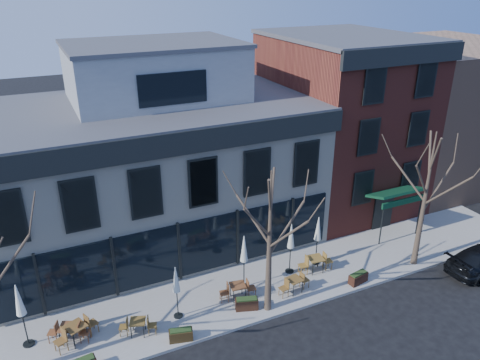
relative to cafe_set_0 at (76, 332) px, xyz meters
name	(u,v)px	position (x,y,z in m)	size (l,w,h in m)	color
ground	(181,282)	(5.38, 2.39, -0.68)	(120.00, 120.00, 0.00)	black
sidewalk_front	(256,288)	(8.63, 0.24, -0.61)	(33.50, 4.70, 0.15)	gray
corner_building	(149,164)	(5.45, 7.46, 4.04)	(18.39, 10.39, 11.10)	beige
red_brick_building	(340,121)	(18.38, 7.37, 4.95)	(8.20, 11.78, 11.18)	maroon
bg_building	(438,110)	(28.38, 8.39, 4.32)	(12.00, 12.00, 10.00)	#8C664C
tree_mid	(270,242)	(8.39, -1.52, 3.11)	(3.50, 3.55, 7.04)	#382B21
tree_right	(425,199)	(17.39, -1.52, 3.34)	(3.72, 3.77, 7.48)	#382B21
cafe_set_0	(76,332)	(0.00, 0.00, 0.00)	(2.00, 1.24, 1.04)	brown
cafe_set_1	(69,332)	(-0.29, 0.18, -0.04)	(1.82, 1.17, 0.95)	brown
cafe_set_2	(138,326)	(2.47, -0.63, -0.09)	(1.68, 0.97, 0.87)	brown
cafe_set_3	(238,290)	(7.42, -0.24, -0.04)	(1.86, 0.83, 0.96)	brown
cafe_set_4	(294,284)	(10.16, -0.93, -0.06)	(1.78, 0.78, 0.92)	brown
cafe_set_5	(316,263)	(12.08, 0.11, -0.01)	(1.95, 0.85, 1.01)	brown
umbrella_0	(19,303)	(-1.92, 0.70, 1.63)	(0.49, 0.49, 3.06)	black
umbrella_1	(176,282)	(4.40, -0.27, 1.36)	(0.43, 0.43, 2.68)	black
umbrella_2	(244,252)	(8.08, 0.47, 1.54)	(0.47, 0.47, 2.94)	black
umbrella_3	(291,239)	(10.82, 0.63, 1.48)	(0.46, 0.46, 2.85)	black
umbrella_4	(318,231)	(12.53, 0.74, 1.45)	(0.45, 0.45, 2.81)	black
planter_1	(181,335)	(4.04, -1.77, -0.25)	(1.08, 0.63, 0.57)	#312410
planter_2	(247,304)	(7.48, -1.11, -0.24)	(1.14, 0.73, 0.59)	black
planter_3	(358,278)	(13.50, -1.66, -0.24)	(1.10, 0.60, 0.58)	black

